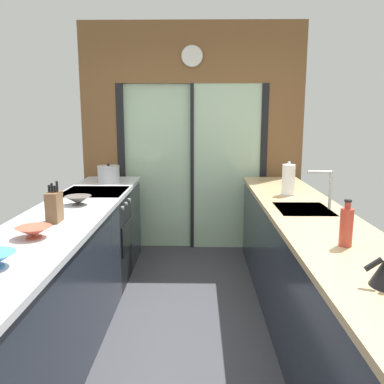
# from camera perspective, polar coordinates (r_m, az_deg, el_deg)

# --- Properties ---
(ground_plane) EXTENTS (5.04, 7.60, 0.02)m
(ground_plane) POSITION_cam_1_polar(r_m,az_deg,el_deg) (3.52, -0.49, -17.05)
(ground_plane) COLOR #38383D
(back_wall_unit) EXTENTS (2.64, 0.12, 2.70)m
(back_wall_unit) POSITION_cam_1_polar(r_m,az_deg,el_deg) (4.91, 0.02, 9.47)
(back_wall_unit) COLOR brown
(back_wall_unit) RESTS_ON ground_plane
(left_counter_run) EXTENTS (0.62, 3.80, 0.92)m
(left_counter_run) POSITION_cam_1_polar(r_m,az_deg,el_deg) (3.05, -18.49, -12.26)
(left_counter_run) COLOR #1E232D
(left_counter_run) RESTS_ON ground_plane
(right_counter_run) EXTENTS (0.62, 3.80, 0.92)m
(right_counter_run) POSITION_cam_1_polar(r_m,az_deg,el_deg) (3.16, 16.45, -11.41)
(right_counter_run) COLOR #1E232D
(right_counter_run) RESTS_ON ground_plane
(sink_faucet) EXTENTS (0.19, 0.02, 0.30)m
(sink_faucet) POSITION_cam_1_polar(r_m,az_deg,el_deg) (3.26, 18.45, 1.09)
(sink_faucet) COLOR #B7BABC
(sink_faucet) RESTS_ON right_counter_run
(oven_range) EXTENTS (0.60, 0.60, 0.92)m
(oven_range) POSITION_cam_1_polar(r_m,az_deg,el_deg) (4.06, -13.25, -6.36)
(oven_range) COLOR black
(oven_range) RESTS_ON ground_plane
(mixing_bowl_mid) EXTENTS (0.21, 0.21, 0.07)m
(mixing_bowl_mid) POSITION_cam_1_polar(r_m,az_deg,el_deg) (2.57, -21.38, -5.23)
(mixing_bowl_mid) COLOR #BC4C38
(mixing_bowl_mid) RESTS_ON left_counter_run
(mixing_bowl_far) EXTENTS (0.21, 0.21, 0.07)m
(mixing_bowl_far) POSITION_cam_1_polar(r_m,az_deg,el_deg) (3.39, -15.72, -1.09)
(mixing_bowl_far) COLOR #514C47
(mixing_bowl_far) RESTS_ON left_counter_run
(knife_block) EXTENTS (0.08, 0.14, 0.28)m
(knife_block) POSITION_cam_1_polar(r_m,az_deg,el_deg) (2.88, -18.80, -1.96)
(knife_block) COLOR brown
(knife_block) RESTS_ON left_counter_run
(stock_pot) EXTENTS (0.24, 0.24, 0.20)m
(stock_pot) POSITION_cam_1_polar(r_m,az_deg,el_deg) (4.46, -11.64, 2.51)
(stock_pot) COLOR #B7BABC
(stock_pot) RESTS_ON left_counter_run
(soap_bottle) EXTENTS (0.07, 0.07, 0.26)m
(soap_bottle) POSITION_cam_1_polar(r_m,az_deg,el_deg) (2.38, 20.88, -4.52)
(soap_bottle) COLOR #B23D2D
(soap_bottle) RESTS_ON right_counter_run
(paper_towel_roll) EXTENTS (0.13, 0.13, 0.31)m
(paper_towel_roll) POSITION_cam_1_polar(r_m,az_deg,el_deg) (3.75, 13.40, 1.67)
(paper_towel_roll) COLOR #B7BABC
(paper_towel_roll) RESTS_ON right_counter_run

